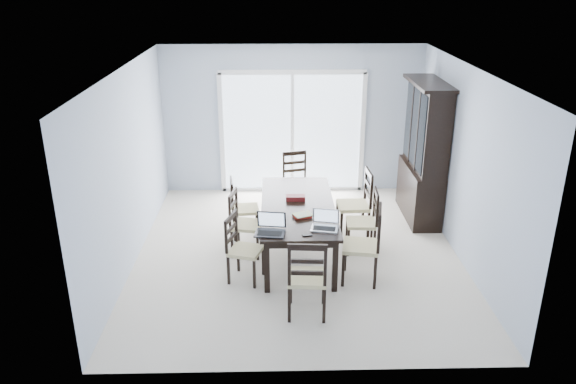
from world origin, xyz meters
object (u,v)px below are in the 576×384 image
at_px(cell_phone, 307,235).
at_px(dining_table, 298,210).
at_px(chair_left_near, 239,241).
at_px(chair_left_mid, 241,216).
at_px(chair_end_far, 296,174).
at_px(laptop_silver, 325,225).
at_px(chair_left_far, 239,202).
at_px(hot_tub, 280,145).
at_px(laptop_dark, 270,230).
at_px(chair_end_near, 307,271).
at_px(chair_right_mid, 368,214).
at_px(chair_right_near, 369,237).
at_px(chair_right_far, 360,196).
at_px(game_box, 296,198).
at_px(china_hutch, 424,154).

bearing_deg(cell_phone, dining_table, 83.96).
height_order(chair_left_near, cell_phone, chair_left_near).
height_order(chair_left_mid, chair_end_far, chair_end_far).
height_order(laptop_silver, cell_phone, laptop_silver).
distance_m(chair_left_far, hot_tub, 3.06).
xyz_separation_m(chair_left_near, chair_left_mid, (-0.01, 0.72, 0.02)).
height_order(dining_table, laptop_dark, laptop_dark).
height_order(laptop_silver, hot_tub, hot_tub).
height_order(chair_left_mid, cell_phone, chair_left_mid).
bearing_deg(chair_end_near, cell_phone, 90.74).
distance_m(dining_table, chair_left_near, 1.03).
height_order(chair_left_near, chair_left_far, chair_left_far).
height_order(dining_table, chair_left_near, chair_left_near).
bearing_deg(chair_end_far, chair_right_mid, 106.15).
xyz_separation_m(chair_left_near, chair_right_mid, (1.76, 0.74, 0.02)).
xyz_separation_m(chair_right_near, chair_end_near, (-0.83, -0.82, -0.01)).
bearing_deg(chair_left_far, chair_left_mid, -0.77).
bearing_deg(dining_table, chair_end_near, -88.50).
relative_size(laptop_silver, cell_phone, 3.21).
bearing_deg(chair_right_far, chair_end_near, 154.10).
relative_size(dining_table, chair_left_near, 2.15).
xyz_separation_m(chair_right_mid, chair_right_far, (-0.04, 0.51, 0.07)).
height_order(chair_right_mid, chair_end_far, chair_end_far).
bearing_deg(laptop_silver, dining_table, 122.69).
distance_m(dining_table, hot_tub, 3.61).
relative_size(chair_right_near, laptop_silver, 3.14).
bearing_deg(chair_end_near, laptop_silver, 75.74).
relative_size(dining_table, chair_right_near, 1.86).
bearing_deg(chair_end_near, chair_end_far, 93.82).
bearing_deg(chair_right_near, chair_end_near, 145.48).
distance_m(chair_left_mid, game_box, 0.80).
height_order(chair_end_far, game_box, chair_end_far).
relative_size(chair_left_far, game_box, 3.90).
relative_size(chair_left_near, chair_end_near, 0.88).
bearing_deg(chair_left_far, chair_end_far, 133.98).
bearing_deg(chair_right_mid, chair_right_far, 7.48).
distance_m(dining_table, chair_end_far, 1.69).
bearing_deg(china_hutch, laptop_dark, -138.12).
bearing_deg(chair_left_far, china_hutch, 96.06).
relative_size(chair_left_mid, chair_end_near, 0.92).
bearing_deg(chair_left_mid, chair_right_mid, 101.58).
bearing_deg(cell_phone, chair_left_far, 109.95).
xyz_separation_m(china_hutch, cell_phone, (-1.95, -2.20, -0.32)).
relative_size(laptop_dark, hot_tub, 0.18).
distance_m(chair_end_near, hot_tub, 5.18).
distance_m(chair_right_near, chair_right_far, 1.34).
bearing_deg(laptop_dark, china_hutch, 50.47).
relative_size(chair_left_far, chair_right_mid, 0.98).
height_order(china_hutch, cell_phone, china_hutch).
distance_m(cell_phone, game_box, 1.13).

